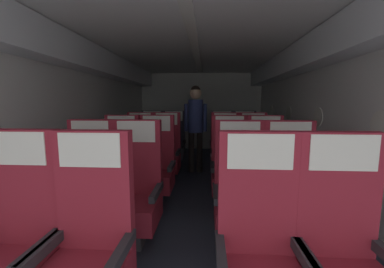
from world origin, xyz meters
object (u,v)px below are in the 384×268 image
(seat_c_left_window, at_px, (121,168))
(seat_c_right_window, at_px, (229,169))
(seat_b_right_window, at_px, (240,196))
(seat_d_left_aisle, at_px, (166,154))
(seat_d_right_window, at_px, (225,155))
(seat_e_right_window, at_px, (222,145))
(seat_a_left_window, at_px, (14,247))
(seat_a_right_window, at_px, (260,258))
(seat_b_left_window, at_px, (89,192))
(seat_e_left_aisle, at_px, (174,144))
(seat_c_right_aisle, at_px, (265,170))
(seat_e_right_aisle, at_px, (245,145))
(seat_a_right_aisle, at_px, (344,261))
(flight_attendant, at_px, (196,119))
(seat_a_left_aisle, at_px, (88,253))
(seat_d_right_aisle, at_px, (253,155))
(seat_b_left_aisle, at_px, (135,194))
(seat_b_right_aisle, at_px, (290,198))
(seat_d_left_window, at_px, (140,153))
(seat_e_left_window, at_px, (152,144))
(seat_c_left_aisle, at_px, (156,168))

(seat_c_left_window, xyz_separation_m, seat_c_right_window, (1.42, 0.03, 0.00))
(seat_b_right_window, bearing_deg, seat_d_left_aisle, 118.96)
(seat_d_right_window, distance_m, seat_e_right_window, 0.91)
(seat_a_left_window, bearing_deg, seat_a_right_window, -0.28)
(seat_a_left_window, distance_m, seat_c_left_window, 1.74)
(seat_a_right_window, xyz_separation_m, seat_e_right_window, (0.01, 3.54, 0.00))
(seat_b_left_window, distance_m, seat_e_left_aisle, 2.70)
(seat_c_right_aisle, distance_m, seat_e_right_aisle, 1.74)
(seat_a_right_aisle, distance_m, flight_attendant, 3.44)
(seat_e_right_aisle, bearing_deg, seat_a_left_aisle, -112.03)
(seat_d_right_aisle, bearing_deg, seat_a_left_window, -125.66)
(seat_a_left_aisle, relative_size, seat_b_left_window, 1.00)
(seat_b_left_aisle, relative_size, seat_b_right_window, 1.00)
(seat_b_right_aisle, relative_size, seat_d_left_window, 1.00)
(seat_b_right_window, bearing_deg, seat_d_right_aisle, 75.58)
(seat_a_right_aisle, xyz_separation_m, seat_e_left_aisle, (-1.43, 3.54, 0.00))
(seat_c_right_aisle, distance_m, seat_d_left_aisle, 1.67)
(flight_attendant, bearing_deg, seat_e_left_window, -23.42)
(seat_d_right_aisle, relative_size, seat_e_left_aisle, 1.00)
(seat_a_left_aisle, relative_size, seat_e_left_aisle, 1.00)
(seat_a_left_window, xyz_separation_m, seat_b_right_window, (1.44, 0.86, 0.00))
(seat_d_left_window, distance_m, seat_d_right_window, 1.43)
(seat_a_left_window, xyz_separation_m, seat_b_left_aisle, (0.47, 0.87, 0.00))
(seat_c_right_window, bearing_deg, seat_e_left_aisle, 118.87)
(seat_b_left_window, xyz_separation_m, seat_c_left_aisle, (0.45, 0.90, 0.00))
(seat_b_left_window, bearing_deg, seat_b_right_window, -0.26)
(seat_c_right_aisle, bearing_deg, seat_b_left_aisle, -147.61)
(seat_d_right_aisle, bearing_deg, seat_d_left_aisle, -179.96)
(seat_c_left_aisle, bearing_deg, seat_b_left_window, -116.76)
(seat_b_left_window, height_order, seat_d_left_aisle, same)
(seat_d_right_aisle, height_order, seat_e_right_aisle, same)
(seat_a_right_aisle, xyz_separation_m, seat_d_left_aisle, (-1.42, 2.64, 0.00))
(seat_a_left_aisle, distance_m, seat_b_right_window, 1.32)
(seat_a_right_aisle, distance_m, seat_b_right_window, 0.98)
(seat_a_right_aisle, bearing_deg, seat_b_right_aisle, 89.47)
(seat_b_left_window, xyz_separation_m, seat_d_left_aisle, (0.44, 1.77, 0.00))
(flight_attendant, bearing_deg, seat_b_right_window, 95.94)
(seat_b_left_aisle, xyz_separation_m, seat_b_right_window, (0.97, -0.00, 0.00))
(seat_b_right_window, bearing_deg, seat_e_left_window, 118.28)
(seat_c_left_window, bearing_deg, seat_c_right_window, 1.16)
(seat_e_left_aisle, bearing_deg, seat_b_right_window, -69.77)
(seat_d_left_window, bearing_deg, seat_d_right_aisle, 0.06)
(seat_a_right_window, relative_size, seat_e_right_window, 1.00)
(seat_a_left_aisle, distance_m, seat_b_right_aisle, 1.67)
(seat_a_left_window, bearing_deg, seat_c_right_window, 51.13)
(seat_d_right_window, bearing_deg, seat_e_right_aisle, 62.57)
(seat_a_right_aisle, xyz_separation_m, seat_d_right_aisle, (0.01, 2.64, 0.00))
(seat_e_left_aisle, bearing_deg, seat_b_left_aisle, -89.68)
(seat_d_left_window, xyz_separation_m, seat_e_left_aisle, (0.45, 0.90, 0.00))
(seat_a_right_aisle, relative_size, seat_a_right_window, 1.00)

